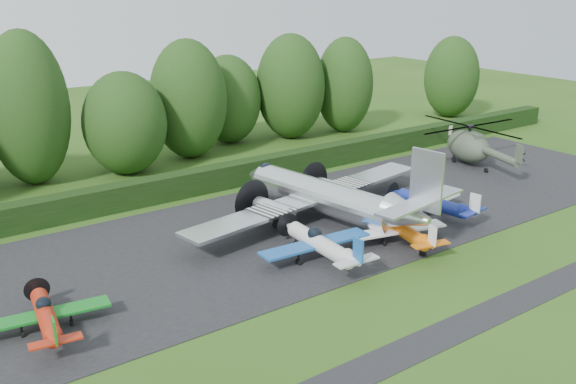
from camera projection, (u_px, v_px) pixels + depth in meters
ground at (385, 282)px, 37.74m from camera, size 160.00×160.00×0.00m
apron at (286, 230)px, 45.43m from camera, size 70.00×18.00×0.01m
taxiway_verge at (466, 325)px, 33.13m from camera, size 70.00×2.00×0.00m
hedgerow at (210, 190)px, 53.89m from camera, size 90.00×1.60×2.00m
transport_plane at (326, 197)px, 46.12m from camera, size 22.77×17.46×7.30m
light_plane_red at (46, 316)px, 31.97m from camera, size 6.42×6.75×2.47m
light_plane_white at (320, 244)px, 40.05m from camera, size 7.67×8.06×2.95m
light_plane_orange at (403, 230)px, 42.67m from camera, size 6.73×7.08×2.59m
light_plane_blue at (432, 203)px, 47.52m from camera, size 7.17×7.54×2.76m
helicopter at (469, 144)px, 60.71m from camera, size 11.75×13.76×3.79m
sign_board at (440, 133)px, 68.30m from camera, size 3.30×0.12×1.86m
tree_1 at (344, 85)px, 72.58m from camera, size 6.51×6.51×10.75m
tree_4 at (228, 99)px, 67.86m from camera, size 6.97×6.97×9.39m
tree_5 at (291, 87)px, 69.65m from camera, size 7.51×7.51×11.38m
tree_6 at (125, 123)px, 57.17m from camera, size 7.48×7.48×9.26m
tree_8 at (452, 77)px, 80.59m from camera, size 6.83×6.83×10.10m
tree_9 at (188, 99)px, 61.90m from camera, size 7.47×7.47×11.58m
tree_10 at (28, 109)px, 53.60m from camera, size 6.87×6.87×13.13m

